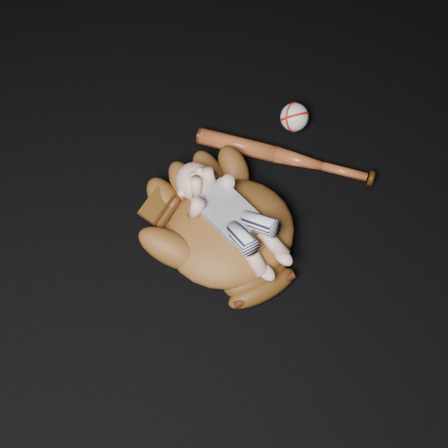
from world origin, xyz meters
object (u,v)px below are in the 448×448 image
Objects in this scene: newborn_baby at (235,218)px; baseball at (294,117)px; baseball_glove at (230,228)px; baseball_bat at (285,157)px.

newborn_baby is 0.41m from baseball.
newborn_baby is at bearing -31.87° from baseball_glove.
baseball_glove is 0.29m from baseball_bat.
baseball_glove is at bearing -156.05° from baseball.
baseball_bat is 6.18× the size of baseball.
newborn_baby is 4.42× the size of baseball.
baseball is (0.10, 0.08, 0.02)m from baseball_bat.
baseball_bat is at bearing -143.57° from baseball.
baseball_glove is 0.05m from newborn_baby.
baseball_bat is at bearing 29.44° from baseball_glove.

